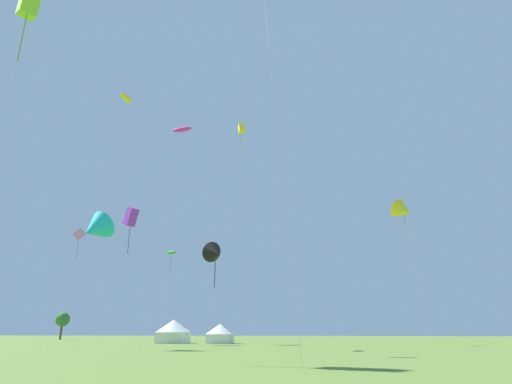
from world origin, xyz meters
The scene contains 13 objects.
kite_yellow_parafoil centered at (-18.69, 39.84, 30.62)m, with size 2.00×3.13×31.13m.
kite_purple_box centered at (-22.22, 51.48, 17.84)m, with size 3.39×3.17×19.37m.
kite_yellow_delta centered at (15.50, 45.20, 15.24)m, with size 3.69×4.28×16.74m.
kite_pink_diamond centered at (-29.11, 49.65, 14.71)m, with size 3.11×1.64×16.11m.
kite_lime_box centered at (-17.44, 19.87, 28.19)m, with size 2.31×2.92×29.70m.
kite_green_parafoil centered at (-18.64, 59.47, 13.78)m, with size 2.52×2.44×14.16m.
kite_cyan_delta centered at (-17.32, 33.95, 11.73)m, with size 4.12×4.65×13.68m.
kite_magenta_parafoil centered at (-6.34, 28.26, 19.32)m, with size 2.83×1.87×19.72m.
kite_yellow_box centered at (-7.01, 58.29, 34.48)m, with size 2.56×2.00×35.66m.
kite_black_delta centered at (-9.41, 52.70, 12.24)m, with size 4.38×4.39×14.02m.
festival_tent_center centered at (-16.93, 57.88, 1.87)m, with size 5.19×5.19×3.37m.
festival_tent_left centered at (-9.71, 57.88, 1.55)m, with size 4.32×4.32×2.81m.
tree_distant_left centered at (-53.24, 85.16, 4.28)m, with size 3.08×3.08×5.87m.
Camera 1 is at (6.43, -5.54, 1.55)m, focal length 29.78 mm.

